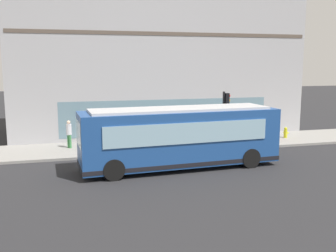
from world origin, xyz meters
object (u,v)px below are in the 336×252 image
Objects in this scene: city_bus_nearside at (180,138)px; traffic_light_near_corner at (226,109)px; newspaper_vending_box at (273,132)px; pedestrian_by_light_pole at (69,132)px; pedestrian_near_hydrant at (89,131)px; fire_hydrant at (286,133)px.

traffic_light_near_corner is at bearing -49.75° from city_bus_nearside.
traffic_light_near_corner is 5.00m from newspaper_vending_box.
city_bus_nearside is 5.18m from traffic_light_near_corner.
pedestrian_near_hydrant is at bearing -92.07° from pedestrian_by_light_pole.
newspaper_vending_box is (1.66, -4.30, -1.94)m from traffic_light_near_corner.
newspaper_vending_box is (-0.04, 0.98, 0.09)m from fire_hydrant.
fire_hydrant is at bearing -72.10° from traffic_light_near_corner.
pedestrian_near_hydrant is 1.00× the size of pedestrian_by_light_pole.
city_bus_nearside is 11.29× the size of newspaper_vending_box.
traffic_light_near_corner reaches higher than newspaper_vending_box.
traffic_light_near_corner is at bearing 107.90° from fire_hydrant.
traffic_light_near_corner is 2.02× the size of pedestrian_near_hydrant.
pedestrian_by_light_pole is at bearing 88.02° from fire_hydrant.
city_bus_nearside reaches higher than newspaper_vending_box.
traffic_light_near_corner is 5.91m from fire_hydrant.
city_bus_nearside is 6.00× the size of pedestrian_by_light_pole.
pedestrian_near_hydrant reaches higher than fire_hydrant.
pedestrian_near_hydrant is at bearing 74.99° from traffic_light_near_corner.
pedestrian_near_hydrant is (0.46, 13.36, 0.61)m from fire_hydrant.
city_bus_nearside is at bearing -142.40° from pedestrian_near_hydrant.
traffic_light_near_corner reaches higher than pedestrian_near_hydrant.
traffic_light_near_corner is 8.49m from pedestrian_near_hydrant.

